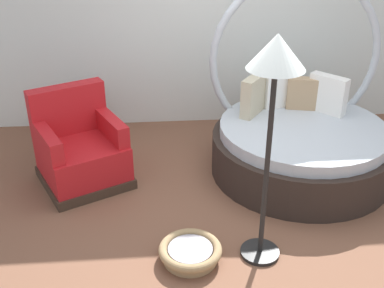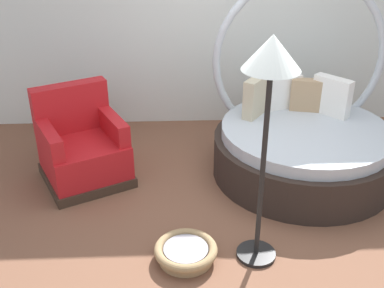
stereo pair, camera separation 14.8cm
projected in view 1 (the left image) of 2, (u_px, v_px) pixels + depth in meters
ground_plane at (240, 213)px, 4.42m from camera, size 8.00×8.00×0.02m
back_wall at (216, 7)px, 5.60m from camera, size 8.00×0.12×2.87m
round_daybed at (300, 136)px, 4.95m from camera, size 1.84×1.84×1.98m
red_armchair at (80, 151)px, 4.77m from camera, size 1.07×1.07×0.94m
pet_basket at (190, 252)px, 3.81m from camera, size 0.51×0.51×0.13m
side_table at (75, 103)px, 5.61m from camera, size 0.44×0.44×0.52m
floor_lamp at (275, 76)px, 3.19m from camera, size 0.40×0.40×1.82m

